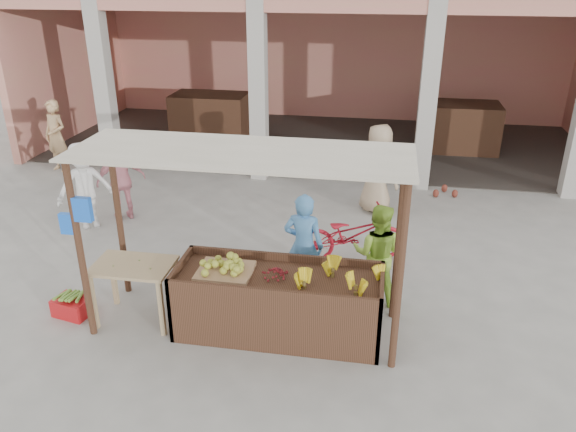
% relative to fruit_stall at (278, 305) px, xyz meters
% --- Properties ---
extents(ground, '(60.00, 60.00, 0.00)m').
position_rel_fruit_stall_xyz_m(ground, '(-0.50, 0.00, -0.40)').
color(ground, gray).
rests_on(ground, ground).
extents(market_building, '(14.40, 6.40, 4.20)m').
position_rel_fruit_stall_xyz_m(market_building, '(-0.45, 8.93, 2.30)').
color(market_building, tan).
rests_on(market_building, ground).
extents(fruit_stall, '(2.60, 0.95, 0.80)m').
position_rel_fruit_stall_xyz_m(fruit_stall, '(0.00, 0.00, 0.00)').
color(fruit_stall, '#513020').
rests_on(fruit_stall, ground).
extents(stall_awning, '(4.09, 1.35, 2.39)m').
position_rel_fruit_stall_xyz_m(stall_awning, '(-0.51, 0.06, 1.58)').
color(stall_awning, '#513020').
rests_on(stall_awning, ground).
extents(banana_heap, '(1.05, 0.57, 0.19)m').
position_rel_fruit_stall_xyz_m(banana_heap, '(0.79, 0.00, 0.50)').
color(banana_heap, yellow).
rests_on(banana_heap, fruit_stall).
extents(melon_tray, '(0.68, 0.59, 0.19)m').
position_rel_fruit_stall_xyz_m(melon_tray, '(-0.68, -0.02, 0.49)').
color(melon_tray, '#A97E57').
rests_on(melon_tray, fruit_stall).
extents(berry_heap, '(0.41, 0.33, 0.13)m').
position_rel_fruit_stall_xyz_m(berry_heap, '(-0.03, 0.00, 0.46)').
color(berry_heap, maroon).
rests_on(berry_heap, fruit_stall).
extents(side_table, '(1.03, 0.69, 0.83)m').
position_rel_fruit_stall_xyz_m(side_table, '(-1.90, -0.04, 0.29)').
color(side_table, tan).
rests_on(side_table, ground).
extents(papaya_pile, '(0.63, 0.36, 0.18)m').
position_rel_fruit_stall_xyz_m(papaya_pile, '(-1.90, -0.04, 0.52)').
color(papaya_pile, '#4E892C').
rests_on(papaya_pile, side_table).
extents(red_crate, '(0.54, 0.43, 0.25)m').
position_rel_fruit_stall_xyz_m(red_crate, '(-2.82, -0.11, -0.28)').
color(red_crate, red).
rests_on(red_crate, ground).
extents(plantain_bundle, '(0.35, 0.25, 0.07)m').
position_rel_fruit_stall_xyz_m(plantain_bundle, '(-2.82, -0.11, -0.12)').
color(plantain_bundle, olive).
rests_on(plantain_bundle, red_crate).
extents(produce_sacks, '(0.86, 0.81, 0.66)m').
position_rel_fruit_stall_xyz_m(produce_sacks, '(2.50, 5.21, -0.07)').
color(produce_sacks, maroon).
rests_on(produce_sacks, ground).
extents(vendor_blue, '(0.67, 0.52, 1.66)m').
position_rel_fruit_stall_xyz_m(vendor_blue, '(0.18, 0.94, 0.43)').
color(vendor_blue, '#4C8DCC').
rests_on(vendor_blue, ground).
extents(vendor_green, '(0.79, 0.54, 1.53)m').
position_rel_fruit_stall_xyz_m(vendor_green, '(1.20, 0.99, 0.36)').
color(vendor_green, '#92BF37').
rests_on(vendor_green, ground).
extents(motorcycle, '(1.07, 1.88, 0.93)m').
position_rel_fruit_stall_xyz_m(motorcycle, '(0.78, 2.10, 0.07)').
color(motorcycle, '#A31422').
rests_on(motorcycle, ground).
extents(shopper_a, '(1.20, 1.09, 1.70)m').
position_rel_fruit_stall_xyz_m(shopper_a, '(-3.96, 2.55, 0.45)').
color(shopper_a, silver).
rests_on(shopper_a, ground).
extents(shopper_b, '(1.06, 0.98, 1.62)m').
position_rel_fruit_stall_xyz_m(shopper_b, '(-3.50, 3.01, 0.41)').
color(shopper_b, pink).
rests_on(shopper_b, ground).
extents(shopper_c, '(1.08, 1.04, 1.90)m').
position_rel_fruit_stall_xyz_m(shopper_c, '(1.11, 4.15, 0.55)').
color(shopper_c, tan).
rests_on(shopper_c, ground).
extents(shopper_e, '(0.75, 0.65, 1.70)m').
position_rel_fruit_stall_xyz_m(shopper_e, '(-6.15, 5.32, 0.45)').
color(shopper_e, '#DCAC75').
rests_on(shopper_e, ground).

